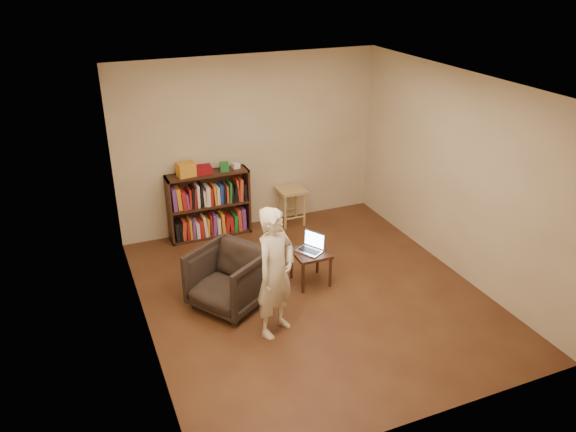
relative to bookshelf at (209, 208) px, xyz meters
name	(u,v)px	position (x,y,z in m)	size (l,w,h in m)	color
floor	(312,295)	(0.72, -2.09, -0.44)	(4.50, 4.50, 0.00)	#432015
ceiling	(317,85)	(0.72, -2.09, 2.16)	(4.50, 4.50, 0.00)	white
wall_back	(250,143)	(0.72, 0.16, 0.86)	(4.00, 4.00, 0.00)	beige
wall_left	(137,229)	(-1.28, -2.09, 0.86)	(4.50, 4.50, 0.00)	beige
wall_right	(457,175)	(2.72, -2.09, 0.86)	(4.50, 4.50, 0.00)	beige
bookshelf	(209,208)	(0.00, 0.00, 0.00)	(1.20, 0.30, 1.00)	black
box_yellow	(186,169)	(-0.30, -0.03, 0.66)	(0.24, 0.18, 0.20)	orange
red_cloth	(201,170)	(-0.08, 0.01, 0.61)	(0.30, 0.22, 0.10)	maroon
box_green	(224,167)	(0.26, -0.03, 0.62)	(0.12, 0.12, 0.12)	#1D702E
box_white	(236,166)	(0.44, 0.01, 0.60)	(0.10, 0.10, 0.08)	white
stool	(291,195)	(1.27, -0.10, 0.03)	(0.40, 0.40, 0.59)	tan
armchair	(228,279)	(-0.29, -1.90, -0.07)	(0.78, 0.80, 0.73)	black
side_table	(311,257)	(0.82, -1.81, -0.07)	(0.43, 0.43, 0.44)	black
laptop	(311,246)	(0.85, -1.77, 0.06)	(0.36, 0.39, 0.24)	#B0AFB4
person	(275,273)	(0.04, -2.59, 0.31)	(0.55, 0.36, 1.50)	beige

